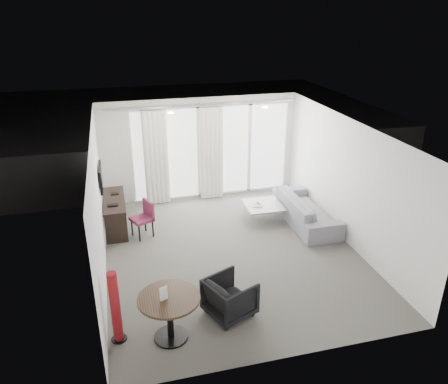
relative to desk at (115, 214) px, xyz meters
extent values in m
cube|color=#514E48|center=(2.24, -1.68, -0.35)|extent=(5.00, 6.00, 0.00)
cube|color=white|center=(2.24, -1.68, 2.25)|extent=(5.00, 6.00, 0.00)
cube|color=silver|center=(-0.26, -1.68, 0.95)|extent=(0.00, 6.00, 2.60)
cube|color=silver|center=(4.74, -1.68, 0.95)|extent=(0.00, 6.00, 2.60)
cube|color=silver|center=(2.24, -4.68, 0.95)|extent=(5.00, 0.00, 2.60)
cylinder|color=#FFE0B2|center=(1.34, -0.08, 2.24)|extent=(0.12, 0.12, 0.02)
cylinder|color=#FFE0B2|center=(3.44, -0.08, 2.24)|extent=(0.12, 0.12, 0.02)
cylinder|color=maroon|center=(-0.08, -3.69, 0.24)|extent=(0.30, 0.30, 1.19)
imported|color=black|center=(1.71, -3.53, -0.03)|extent=(0.93, 0.92, 0.65)
imported|color=slate|center=(4.27, -0.81, -0.03)|extent=(0.86, 2.20, 0.64)
cube|color=#4D4D50|center=(2.54, 2.82, -0.41)|extent=(5.60, 3.00, 0.12)
camera|label=1|loc=(0.16, -9.13, 4.35)|focal=35.00mm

